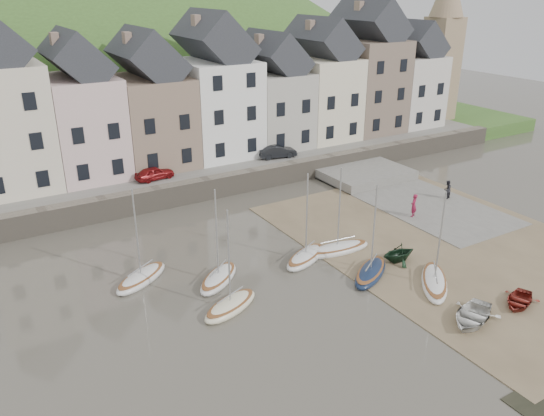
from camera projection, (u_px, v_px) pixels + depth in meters
ground at (322, 286)px, 32.89m from camera, size 160.00×160.00×0.00m
quay_land at (148, 148)px, 57.95m from camera, size 90.00×30.00×1.50m
quay_street at (189, 170)px, 48.53m from camera, size 70.00×7.00×0.10m
seawall at (206, 188)px, 46.01m from camera, size 70.00×1.20×1.80m
beach at (449, 244)px, 38.10m from camera, size 18.00×26.00×0.06m
slipway at (410, 198)px, 46.32m from camera, size 8.00×18.00×0.12m
hillside at (69, 225)px, 84.94m from camera, size 134.40×84.00×84.00m
townhouse_terrace at (188, 97)px, 49.93m from camera, size 61.05×8.00×13.93m
church_spire at (443, 39)px, 64.07m from camera, size 4.00×4.00×18.00m
sailboat_0 at (141, 278)px, 33.27m from camera, size 4.44×3.61×6.32m
sailboat_1 at (219, 278)px, 33.23m from camera, size 4.16×3.80×6.32m
sailboat_2 at (230, 305)px, 30.38m from camera, size 4.31×2.98×6.32m
sailboat_3 at (306, 257)px, 35.83m from camera, size 4.47×3.25×6.32m
sailboat_4 at (337, 249)px, 36.90m from camera, size 5.05×2.02×6.32m
sailboat_5 at (370, 272)px, 33.93m from camera, size 4.58×3.72×6.32m
sailboat_6 at (434, 282)px, 32.82m from camera, size 4.49×4.69×6.32m
rowboat_white at (472, 316)px, 29.14m from camera, size 4.19×3.63×0.73m
rowboat_green at (399, 253)px, 35.43m from camera, size 2.60×2.30×1.28m
rowboat_red at (519, 300)px, 30.72m from camera, size 3.26×2.84×0.56m
person_red at (414, 205)px, 42.08m from camera, size 0.81×0.72×1.86m
person_dark at (447, 190)px, 45.66m from camera, size 0.94×0.83×1.61m
car_left at (155, 173)px, 45.82m from camera, size 3.47×1.76×1.13m
car_right at (277, 152)px, 51.62m from camera, size 3.84×1.97×1.21m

